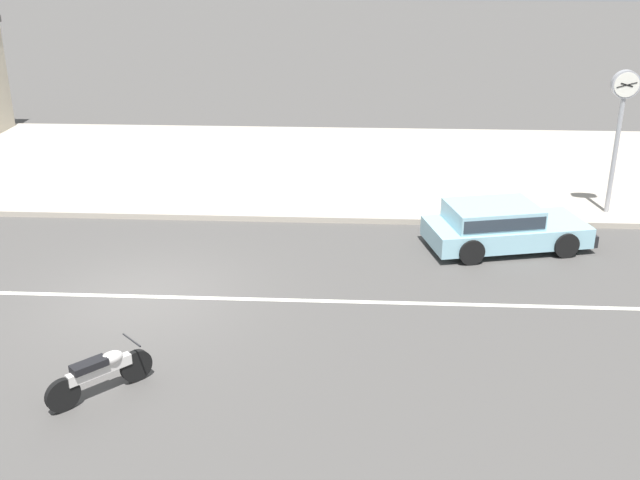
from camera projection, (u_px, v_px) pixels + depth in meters
name	position (u px, v px, depth m)	size (l,w,h in m)	color
ground_plane	(143.00, 297.00, 15.50)	(160.00, 160.00, 0.00)	#4C4947
lane_centre_stripe	(143.00, 296.00, 15.50)	(50.40, 0.14, 0.01)	silver
kerb_strip	(223.00, 164.00, 24.28)	(68.00, 10.00, 0.15)	#ADA393
hatchback_pale_blue_2	(501.00, 225.00, 17.72)	(4.10, 2.45, 1.10)	#93C6D6
motorcycle_0	(101.00, 372.00, 12.02)	(1.36, 1.38, 0.80)	black
street_clock	(622.00, 107.00, 18.82)	(0.70, 0.22, 3.72)	#9E9EA3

